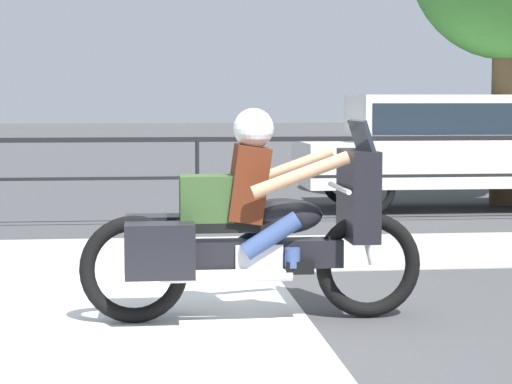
# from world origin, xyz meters

# --- Properties ---
(ground_plane) EXTENTS (120.00, 120.00, 0.00)m
(ground_plane) POSITION_xyz_m (0.00, 0.00, 0.00)
(ground_plane) COLOR #424244
(sidewalk_band) EXTENTS (44.00, 2.40, 0.01)m
(sidewalk_band) POSITION_xyz_m (0.00, 3.40, 0.01)
(sidewalk_band) COLOR #A8A59E
(sidewalk_band) RESTS_ON ground
(crosswalk_band) EXTENTS (2.74, 6.00, 0.01)m
(crosswalk_band) POSITION_xyz_m (-0.84, -0.20, 0.00)
(crosswalk_band) COLOR silver
(crosswalk_band) RESTS_ON ground
(fence_railing) EXTENTS (36.00, 0.05, 1.13)m
(fence_railing) POSITION_xyz_m (0.00, 5.57, 0.89)
(fence_railing) COLOR black
(fence_railing) RESTS_ON ground
(motorcycle) EXTENTS (2.47, 0.76, 1.53)m
(motorcycle) POSITION_xyz_m (0.12, 0.25, 0.69)
(motorcycle) COLOR black
(motorcycle) RESTS_ON ground
(parked_car) EXTENTS (4.30, 1.72, 1.66)m
(parked_car) POSITION_xyz_m (3.60, 7.23, 0.95)
(parked_car) COLOR silver
(parked_car) RESTS_ON ground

